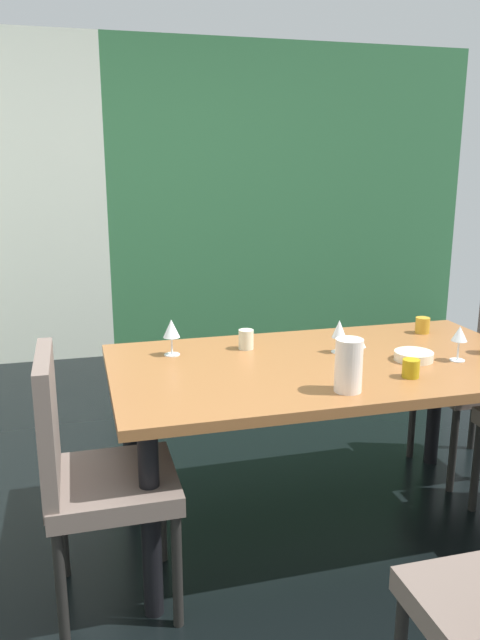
{
  "coord_description": "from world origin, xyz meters",
  "views": [
    {
      "loc": [
        -0.55,
        -2.47,
        1.56
      ],
      "look_at": [
        0.18,
        0.23,
        0.85
      ],
      "focal_mm": 35.0,
      "sensor_mm": 36.0,
      "label": 1
    }
  ],
  "objects": [
    {
      "name": "ground_plane",
      "position": [
        0.0,
        0.0,
        -0.01
      ],
      "size": [
        5.67,
        5.35,
        0.02
      ],
      "primitive_type": "cube",
      "color": "black"
    },
    {
      "name": "garden_window_panel",
      "position": [
        1.28,
        2.62,
        1.25
      ],
      "size": [
        3.11,
        0.1,
        2.5
      ],
      "primitive_type": "cube",
      "color": "#31693F",
      "rests_on": "ground_plane"
    },
    {
      "name": "dining_table",
      "position": [
        0.44,
        -0.17,
        0.67
      ],
      "size": [
        1.78,
        0.97,
        0.75
      ],
      "color": "brown",
      "rests_on": "ground_plane"
    },
    {
      "name": "chair_left_near",
      "position": [
        -0.55,
        -0.45,
        0.54
      ],
      "size": [
        0.45,
        0.44,
        0.96
      ],
      "rotation": [
        0.0,
        0.0,
        -1.57
      ],
      "color": "#64554E",
      "rests_on": "ground_plane"
    },
    {
      "name": "wine_glass_near_shelf",
      "position": [
        0.54,
        -0.07,
        0.85
      ],
      "size": [
        0.06,
        0.06,
        0.15
      ],
      "color": "silver",
      "rests_on": "dining_table"
    },
    {
      "name": "wine_glass_east",
      "position": [
        0.97,
        -0.31,
        0.86
      ],
      "size": [
        0.07,
        0.07,
        0.15
      ],
      "color": "silver",
      "rests_on": "dining_table"
    },
    {
      "name": "wine_glass_south",
      "position": [
        -0.17,
        0.08,
        0.87
      ],
      "size": [
        0.07,
        0.07,
        0.16
      ],
      "color": "silver",
      "rests_on": "dining_table"
    },
    {
      "name": "serving_bowl_right",
      "position": [
        0.8,
        -0.25,
        0.77
      ],
      "size": [
        0.16,
        0.16,
        0.04
      ],
      "primitive_type": "cylinder",
      "color": "beige",
      "rests_on": "dining_table"
    },
    {
      "name": "cup_front",
      "position": [
        1.06,
        0.12,
        0.79
      ],
      "size": [
        0.07,
        0.07,
        0.08
      ],
      "primitive_type": "cylinder",
      "color": "#BE8C26",
      "rests_on": "dining_table"
    },
    {
      "name": "cup_near_window",
      "position": [
        0.16,
        0.09,
        0.8
      ],
      "size": [
        0.07,
        0.07,
        0.09
      ],
      "primitive_type": "cylinder",
      "color": "beige",
      "rests_on": "dining_table"
    },
    {
      "name": "cup_center",
      "position": [
        0.68,
        -0.44,
        0.79
      ],
      "size": [
        0.07,
        0.07,
        0.07
      ],
      "primitive_type": "cylinder",
      "color": "#A78912",
      "rests_on": "dining_table"
    },
    {
      "name": "pitcher_corner",
      "position": [
        0.38,
        -0.52,
        0.85
      ],
      "size": [
        0.11,
        0.1,
        0.2
      ],
      "color": "silver",
      "rests_on": "dining_table"
    }
  ]
}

